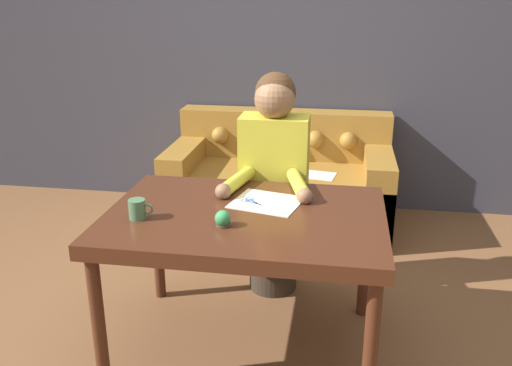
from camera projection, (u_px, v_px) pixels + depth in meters
name	position (u px, v px, depth m)	size (l,w,h in m)	color
ground_plane	(236.00, 349.00, 2.70)	(16.00, 16.00, 0.00)	brown
wall_back	(286.00, 44.00, 4.19)	(8.00, 0.06, 2.60)	#383842
dining_table	(245.00, 227.00, 2.51)	(1.28, 0.90, 0.72)	#472314
couch	(280.00, 185.00, 4.12)	(1.63, 0.86, 0.81)	olive
person	(274.00, 184.00, 3.05)	(0.48, 0.61, 1.28)	#33281E
pattern_paper_main	(267.00, 202.00, 2.61)	(0.37, 0.34, 0.00)	beige
scissors	(254.00, 203.00, 2.60)	(0.20, 0.18, 0.01)	silver
mug	(138.00, 209.00, 2.41)	(0.11, 0.08, 0.09)	#47704C
pin_cushion	(223.00, 219.00, 2.34)	(0.07, 0.07, 0.07)	#4C3828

